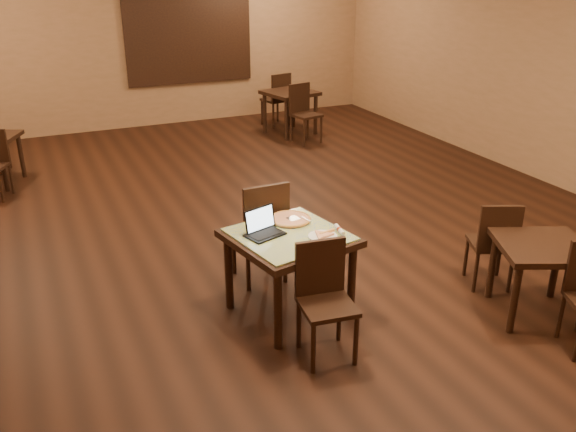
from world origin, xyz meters
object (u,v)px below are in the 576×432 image
tiled_table (289,245)px  other_table_a_chair_far (278,96)px  chair_main_near (324,293)px  other_table_c_chair_far (494,240)px  other_table_a_chair_near (303,110)px  laptop (263,227)px  chair_main_far (262,227)px  pizza_pan (290,220)px  other_table_a (290,98)px  other_table_c (541,256)px

tiled_table → other_table_a_chair_far: (2.51, 5.98, -0.11)m
chair_main_near → other_table_c_chair_far: (1.89, 0.24, -0.03)m
other_table_a_chair_near → laptop: bearing=-132.1°
laptop → chair_main_near: bearing=-91.3°
tiled_table → chair_main_far: bearing=78.8°
other_table_a_chair_near → other_table_a_chair_far: (0.04, 1.13, 0.00)m
pizza_pan → other_table_a: 5.69m
chair_main_near → chair_main_far: (-0.01, 1.23, 0.06)m
other_table_c_chair_far → other_table_c: bearing=117.5°
chair_main_near → pizza_pan: chair_main_near is taller
tiled_table → other_table_c: tiled_table is taller
other_table_a → other_table_c_chair_far: bearing=-108.5°
laptop → other_table_c_chair_far: size_ratio=0.41×
other_table_a_chair_far → other_table_c_chair_far: other_table_a_chair_far is taller
chair_main_near → laptop: 0.81m
pizza_pan → other_table_a_chair_near: 5.18m
laptop → other_table_c: 2.37m
other_table_a → other_table_a_chair_near: bearing=-104.6°
chair_main_far → other_table_a_chair_far: chair_main_far is taller
chair_main_near → other_table_c: chair_main_near is taller
chair_main_far → pizza_pan: 0.43m
other_table_a_chair_far → other_table_c_chair_far: size_ratio=1.11×
other_table_a → other_table_a_chair_near: other_table_a_chair_near is taller
other_table_a → other_table_a_chair_near: 0.57m
pizza_pan → other_table_a_chair_far: (2.39, 5.74, -0.22)m
tiled_table → pizza_pan: bearing=52.4°
other_table_a → other_table_c: other_table_a is taller
other_table_a → other_table_a_chair_near: size_ratio=0.99×
pizza_pan → other_table_a: pizza_pan is taller
tiled_table → chair_main_far: 0.62m
chair_main_near → other_table_a: chair_main_near is taller
laptop → other_table_c_chair_far: 2.18m
chair_main_near → other_table_a: size_ratio=0.97×
chair_main_near → other_table_c_chair_far: 1.91m
laptop → other_table_c_chair_far: laptop is taller
other_table_c_chair_far → other_table_a_chair_near: bearing=-72.1°
laptop → other_table_c: bearing=-42.6°
other_table_a_chair_far → other_table_c_chair_far: bearing=71.8°
chair_main_near → other_table_a_chair_far: other_table_a_chair_far is taller
other_table_a_chair_near → tiled_table: bearing=-129.7°
other_table_a → other_table_a_chair_far: size_ratio=0.99×
chair_main_near → other_table_a: bearing=75.0°
tiled_table → other_table_c_chair_far: (1.90, -0.38, -0.17)m
laptop → pizza_pan: bearing=6.2°
other_table_a_chair_near → chair_main_near: bearing=-126.9°
chair_main_near → other_table_a_chair_near: other_table_a_chair_near is taller
chair_main_far → other_table_a_chair_near: 4.91m
pizza_pan → chair_main_far: bearing=107.8°
other_table_a → chair_main_far: bearing=-130.1°
chair_main_near → other_table_c_chair_far: bearing=14.6°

